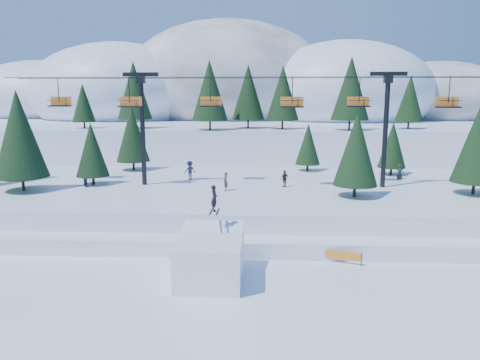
{
  "coord_description": "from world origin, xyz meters",
  "views": [
    {
      "loc": [
        2.24,
        -24.53,
        10.76
      ],
      "look_at": [
        0.61,
        6.0,
        5.2
      ],
      "focal_mm": 35.0,
      "sensor_mm": 36.0,
      "label": 1
    }
  ],
  "objects_px": {
    "jump_kicker": "(210,258)",
    "banner_far": "(363,252)",
    "banner_near": "(339,255)",
    "chairlift": "(258,111)"
  },
  "relations": [
    {
      "from": "banner_near",
      "to": "banner_far",
      "type": "bearing_deg",
      "value": 21.93
    },
    {
      "from": "jump_kicker",
      "to": "banner_near",
      "type": "bearing_deg",
      "value": 22.29
    },
    {
      "from": "chairlift",
      "to": "banner_near",
      "type": "distance_m",
      "value": 16.91
    },
    {
      "from": "jump_kicker",
      "to": "banner_far",
      "type": "bearing_deg",
      "value": 22.23
    },
    {
      "from": "banner_far",
      "to": "chairlift",
      "type": "bearing_deg",
      "value": 119.44
    },
    {
      "from": "jump_kicker",
      "to": "banner_near",
      "type": "relative_size",
      "value": 2.02
    },
    {
      "from": "jump_kicker",
      "to": "banner_far",
      "type": "relative_size",
      "value": 1.91
    },
    {
      "from": "jump_kicker",
      "to": "chairlift",
      "type": "height_order",
      "value": "chairlift"
    },
    {
      "from": "jump_kicker",
      "to": "banner_far",
      "type": "height_order",
      "value": "jump_kicker"
    },
    {
      "from": "jump_kicker",
      "to": "chairlift",
      "type": "relative_size",
      "value": 0.12
    }
  ]
}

